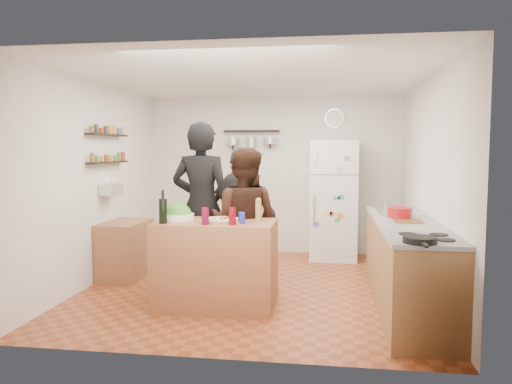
% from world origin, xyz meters
% --- Properties ---
extents(room_shell, '(4.20, 4.20, 4.20)m').
position_xyz_m(room_shell, '(0.00, 0.39, 1.25)').
color(room_shell, brown).
rests_on(room_shell, ground).
extents(prep_island, '(1.25, 0.72, 0.91)m').
position_xyz_m(prep_island, '(-0.31, -0.77, 0.46)').
color(prep_island, '#9C5D39').
rests_on(prep_island, floor).
extents(pizza_board, '(0.42, 0.34, 0.02)m').
position_xyz_m(pizza_board, '(-0.23, -0.79, 0.92)').
color(pizza_board, '#986037').
rests_on(pizza_board, prep_island).
extents(pizza, '(0.34, 0.34, 0.02)m').
position_xyz_m(pizza, '(-0.23, -0.79, 0.94)').
color(pizza, beige).
rests_on(pizza, pizza_board).
extents(salad_bowl, '(0.34, 0.34, 0.07)m').
position_xyz_m(salad_bowl, '(-0.73, -0.72, 0.94)').
color(salad_bowl, white).
rests_on(salad_bowl, prep_island).
extents(wine_bottle, '(0.08, 0.08, 0.26)m').
position_xyz_m(wine_bottle, '(-0.81, -0.99, 1.04)').
color(wine_bottle, black).
rests_on(wine_bottle, prep_island).
extents(wine_glass_near, '(0.07, 0.07, 0.18)m').
position_xyz_m(wine_glass_near, '(-0.36, -1.01, 1.00)').
color(wine_glass_near, '#5A0723').
rests_on(wine_glass_near, prep_island).
extents(wine_glass_far, '(0.07, 0.07, 0.18)m').
position_xyz_m(wine_glass_far, '(-0.09, -0.97, 1.00)').
color(wine_glass_far, '#5C070E').
rests_on(wine_glass_far, prep_island).
extents(pepper_mill, '(0.06, 0.06, 0.20)m').
position_xyz_m(pepper_mill, '(0.14, -0.72, 1.01)').
color(pepper_mill, '#9D7942').
rests_on(pepper_mill, prep_island).
extents(salt_canister, '(0.07, 0.07, 0.12)m').
position_xyz_m(salt_canister, '(-0.01, -0.89, 0.97)').
color(salt_canister, navy).
rests_on(salt_canister, prep_island).
extents(person_left, '(0.76, 0.53, 1.99)m').
position_xyz_m(person_left, '(-0.62, -0.14, 1.00)').
color(person_left, black).
rests_on(person_left, floor).
extents(person_center, '(0.90, 0.75, 1.68)m').
position_xyz_m(person_center, '(-0.08, -0.32, 0.84)').
color(person_center, black).
rests_on(person_center, floor).
extents(person_back, '(1.08, 0.78, 1.70)m').
position_xyz_m(person_back, '(-0.22, 0.33, 0.85)').
color(person_back, '#322F2C').
rests_on(person_back, floor).
extents(counter_run, '(0.63, 2.63, 0.90)m').
position_xyz_m(counter_run, '(1.70, -0.55, 0.45)').
color(counter_run, '#9E7042').
rests_on(counter_run, floor).
extents(stove_top, '(0.60, 0.62, 0.02)m').
position_xyz_m(stove_top, '(1.70, -1.50, 0.91)').
color(stove_top, white).
rests_on(stove_top, counter_run).
extents(skillet, '(0.27, 0.27, 0.05)m').
position_xyz_m(skillet, '(1.60, -1.77, 0.95)').
color(skillet, black).
rests_on(skillet, stove_top).
extents(sink, '(0.50, 0.80, 0.03)m').
position_xyz_m(sink, '(1.70, 0.30, 0.92)').
color(sink, silver).
rests_on(sink, counter_run).
extents(cutting_board, '(0.30, 0.40, 0.02)m').
position_xyz_m(cutting_board, '(1.70, -0.54, 0.91)').
color(cutting_board, brown).
rests_on(cutting_board, counter_run).
extents(red_bowl, '(0.26, 0.26, 0.11)m').
position_xyz_m(red_bowl, '(1.65, -0.25, 0.97)').
color(red_bowl, '#A71318').
rests_on(red_bowl, counter_run).
extents(fridge, '(0.70, 0.68, 1.80)m').
position_xyz_m(fridge, '(0.95, 1.75, 0.90)').
color(fridge, white).
rests_on(fridge, floor).
extents(wall_clock, '(0.30, 0.03, 0.30)m').
position_xyz_m(wall_clock, '(0.95, 2.08, 2.15)').
color(wall_clock, silver).
rests_on(wall_clock, back_wall).
extents(spice_shelf_lower, '(0.12, 1.00, 0.02)m').
position_xyz_m(spice_shelf_lower, '(-1.93, 0.20, 1.50)').
color(spice_shelf_lower, black).
rests_on(spice_shelf_lower, left_wall).
extents(spice_shelf_upper, '(0.12, 1.00, 0.02)m').
position_xyz_m(spice_shelf_upper, '(-1.93, 0.20, 1.85)').
color(spice_shelf_upper, black).
rests_on(spice_shelf_upper, left_wall).
extents(produce_basket, '(0.18, 0.35, 0.14)m').
position_xyz_m(produce_basket, '(-1.90, 0.20, 1.15)').
color(produce_basket, silver).
rests_on(produce_basket, left_wall).
extents(side_table, '(0.50, 0.80, 0.73)m').
position_xyz_m(side_table, '(-1.74, 0.22, 0.36)').
color(side_table, '#9F6942').
rests_on(side_table, floor).
extents(pot_rack, '(0.90, 0.04, 0.04)m').
position_xyz_m(pot_rack, '(-0.35, 2.00, 1.95)').
color(pot_rack, black).
rests_on(pot_rack, back_wall).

